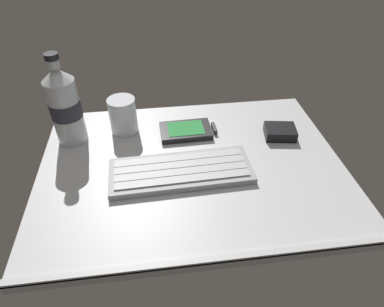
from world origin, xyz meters
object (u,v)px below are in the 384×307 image
Objects in this scene: charger_block at (280,132)px; juice_cup at (123,117)px; keyboard at (181,171)px; water_bottle at (65,106)px; handheld_device at (188,131)px.

juice_cup is at bearing 168.91° from charger_block.
juice_cup reaches higher than keyboard.
keyboard is at bearing -157.49° from charger_block.
juice_cup reaches higher than charger_block.
juice_cup is at bearing 9.81° from water_bottle.
handheld_device is 1.85× the size of charger_block.
charger_block reaches higher than keyboard.
charger_block is (24.42, 10.12, 0.39)cm from keyboard.
water_bottle is (-11.81, -2.04, 5.10)cm from juice_cup.
juice_cup is 0.41× the size of water_bottle.
keyboard is 4.19× the size of charger_block.
keyboard reaches higher than handheld_device.
handheld_device is at bearing -11.60° from juice_cup.
charger_block is at bearing 22.51° from keyboard.
handheld_device is at bearing 76.91° from keyboard.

